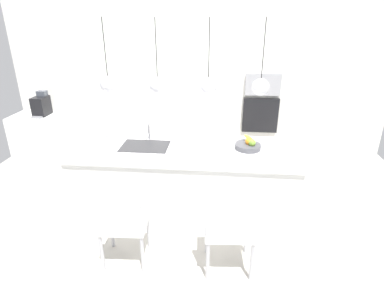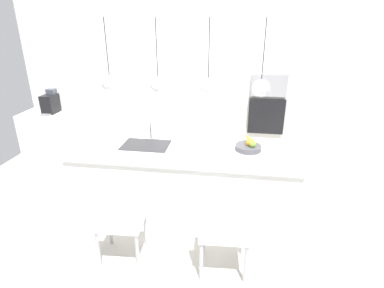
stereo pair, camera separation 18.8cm
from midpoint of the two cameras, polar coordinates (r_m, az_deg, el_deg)
floor at (r=4.09m, az=-0.07°, el=-12.46°), size 6.60×6.60×0.00m
back_wall at (r=5.10m, az=2.77°, el=10.61°), size 6.00×0.10×2.60m
kitchen_island at (r=3.85m, az=-0.08°, el=-6.86°), size 2.66×0.90×0.91m
sink_basin at (r=3.74m, az=-7.05°, el=-0.29°), size 0.56×0.40×0.02m
faucet at (r=3.88m, az=-6.33°, el=2.91°), size 0.02×0.17×0.22m
fruit_bowl at (r=3.64m, az=11.79°, el=-0.47°), size 0.30×0.30×0.15m
side_counter at (r=5.77m, az=-22.28°, el=1.26°), size 1.10×0.60×0.85m
coffee_machine at (r=5.63m, az=-23.63°, el=6.85°), size 0.20×0.35×0.38m
microwave at (r=5.03m, az=14.98°, el=10.35°), size 0.54×0.08×0.34m
oven at (r=5.15m, az=14.43°, el=4.91°), size 0.56×0.08×0.56m
chair_near at (r=3.18m, az=-11.62°, el=-13.30°), size 0.48×0.43×0.88m
chair_middle at (r=3.01m, az=7.80°, el=-14.97°), size 0.50×0.46×0.91m
pendant_light_left at (r=3.65m, az=-13.32°, el=10.79°), size 0.18×0.18×0.78m
pendant_light_center_left at (r=3.48m, az=-4.67°, el=10.78°), size 0.18×0.18×0.78m
pendant_light_center_right at (r=3.40m, az=4.61°, el=10.50°), size 0.18×0.18×0.78m
pendant_light_right at (r=3.41m, az=14.06°, el=9.94°), size 0.18×0.18×0.78m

